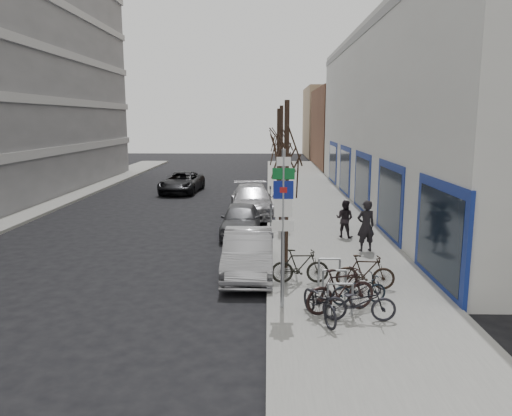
{
  "coord_description": "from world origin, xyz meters",
  "views": [
    {
      "loc": [
        2.02,
        -12.2,
        4.92
      ],
      "look_at": [
        1.63,
        4.12,
        2.0
      ],
      "focal_mm": 35.0,
      "sensor_mm": 36.0,
      "label": 1
    }
  ],
  "objects_px": {
    "meter_back": "(270,195)",
    "lane_car": "(182,182)",
    "highway_sign_pole": "(283,219)",
    "bike_near_left": "(320,299)",
    "meter_mid": "(271,215)",
    "bike_mid_curb": "(359,287)",
    "parked_car_front": "(248,253)",
    "parked_car_mid": "(241,219)",
    "bike_rack": "(334,281)",
    "bike_far_inner": "(365,272)",
    "pedestrian_near": "(366,226)",
    "bike_far_curb": "(359,299)",
    "bike_mid_inner": "(300,266)",
    "tree_mid": "(281,138)",
    "parked_car_back": "(252,200)",
    "pedestrian_far": "(345,218)",
    "meter_front": "(272,248)",
    "bike_near_right": "(341,290)",
    "tree_far": "(278,133)",
    "tree_near": "(287,145)"
  },
  "relations": [
    {
      "from": "tree_far",
      "to": "pedestrian_near",
      "type": "xyz_separation_m",
      "value": [
        2.99,
        -10.89,
        -3.01
      ]
    },
    {
      "from": "bike_far_curb",
      "to": "bike_far_inner",
      "type": "relative_size",
      "value": 1.05
    },
    {
      "from": "highway_sign_pole",
      "to": "meter_back",
      "type": "relative_size",
      "value": 3.31
    },
    {
      "from": "tree_far",
      "to": "lane_car",
      "type": "height_order",
      "value": "tree_far"
    },
    {
      "from": "tree_mid",
      "to": "parked_car_back",
      "type": "relative_size",
      "value": 1.03
    },
    {
      "from": "pedestrian_near",
      "to": "highway_sign_pole",
      "type": "bearing_deg",
      "value": 47.04
    },
    {
      "from": "tree_mid",
      "to": "tree_far",
      "type": "bearing_deg",
      "value": 90.0
    },
    {
      "from": "tree_mid",
      "to": "parked_car_front",
      "type": "bearing_deg",
      "value": -99.85
    },
    {
      "from": "bike_near_left",
      "to": "highway_sign_pole",
      "type": "bearing_deg",
      "value": 117.32
    },
    {
      "from": "tree_near",
      "to": "pedestrian_far",
      "type": "relative_size",
      "value": 3.54
    },
    {
      "from": "highway_sign_pole",
      "to": "bike_far_curb",
      "type": "xyz_separation_m",
      "value": [
        1.81,
        -0.83,
        -1.77
      ]
    },
    {
      "from": "parked_car_back",
      "to": "pedestrian_near",
      "type": "distance_m",
      "value": 8.74
    },
    {
      "from": "meter_front",
      "to": "parked_car_back",
      "type": "height_order",
      "value": "parked_car_back"
    },
    {
      "from": "meter_mid",
      "to": "bike_far_curb",
      "type": "xyz_separation_m",
      "value": [
        2.06,
        -9.34,
        -0.23
      ]
    },
    {
      "from": "meter_front",
      "to": "bike_near_right",
      "type": "height_order",
      "value": "meter_front"
    },
    {
      "from": "bike_mid_curb",
      "to": "bike_near_right",
      "type": "bearing_deg",
      "value": 122.88
    },
    {
      "from": "tree_far",
      "to": "lane_car",
      "type": "distance_m",
      "value": 8.56
    },
    {
      "from": "meter_mid",
      "to": "meter_front",
      "type": "bearing_deg",
      "value": -90.0
    },
    {
      "from": "bike_far_inner",
      "to": "bike_mid_curb",
      "type": "bearing_deg",
      "value": 165.31
    },
    {
      "from": "parked_car_mid",
      "to": "parked_car_back",
      "type": "relative_size",
      "value": 0.75
    },
    {
      "from": "meter_back",
      "to": "bike_mid_curb",
      "type": "height_order",
      "value": "meter_back"
    },
    {
      "from": "meter_mid",
      "to": "pedestrian_near",
      "type": "relative_size",
      "value": 0.67
    },
    {
      "from": "highway_sign_pole",
      "to": "pedestrian_near",
      "type": "distance_m",
      "value": 6.6
    },
    {
      "from": "parked_car_back",
      "to": "tree_mid",
      "type": "bearing_deg",
      "value": -70.0
    },
    {
      "from": "meter_mid",
      "to": "bike_mid_curb",
      "type": "height_order",
      "value": "meter_mid"
    },
    {
      "from": "highway_sign_pole",
      "to": "bike_rack",
      "type": "distance_m",
      "value": 2.36
    },
    {
      "from": "bike_rack",
      "to": "pedestrian_far",
      "type": "relative_size",
      "value": 1.45
    },
    {
      "from": "bike_far_curb",
      "to": "parked_car_front",
      "type": "height_order",
      "value": "parked_car_front"
    },
    {
      "from": "meter_mid",
      "to": "bike_near_left",
      "type": "height_order",
      "value": "meter_mid"
    },
    {
      "from": "meter_back",
      "to": "bike_far_inner",
      "type": "height_order",
      "value": "meter_back"
    },
    {
      "from": "bike_near_left",
      "to": "lane_car",
      "type": "xyz_separation_m",
      "value": [
        -7.07,
        21.88,
        0.01
      ]
    },
    {
      "from": "meter_front",
      "to": "bike_near_right",
      "type": "distance_m",
      "value": 3.73
    },
    {
      "from": "bike_mid_inner",
      "to": "meter_mid",
      "type": "bearing_deg",
      "value": 4.41
    },
    {
      "from": "bike_far_inner",
      "to": "pedestrian_near",
      "type": "relative_size",
      "value": 0.89
    },
    {
      "from": "bike_far_curb",
      "to": "parked_car_back",
      "type": "relative_size",
      "value": 0.33
    },
    {
      "from": "tree_mid",
      "to": "bike_mid_curb",
      "type": "bearing_deg",
      "value": -79.47
    },
    {
      "from": "bike_rack",
      "to": "pedestrian_far",
      "type": "distance_m",
      "value": 7.32
    },
    {
      "from": "meter_front",
      "to": "pedestrian_far",
      "type": "xyz_separation_m",
      "value": [
        3.0,
        4.79,
        0.01
      ]
    },
    {
      "from": "meter_back",
      "to": "bike_far_curb",
      "type": "relative_size",
      "value": 0.72
    },
    {
      "from": "tree_far",
      "to": "meter_front",
      "type": "bearing_deg",
      "value": -91.91
    },
    {
      "from": "meter_back",
      "to": "lane_car",
      "type": "relative_size",
      "value": 0.25
    },
    {
      "from": "bike_far_inner",
      "to": "bike_rack",
      "type": "bearing_deg",
      "value": 133.87
    },
    {
      "from": "meter_front",
      "to": "pedestrian_far",
      "type": "relative_size",
      "value": 0.82
    },
    {
      "from": "parked_car_front",
      "to": "parked_car_mid",
      "type": "bearing_deg",
      "value": 94.82
    },
    {
      "from": "bike_mid_inner",
      "to": "lane_car",
      "type": "distance_m",
      "value": 20.29
    },
    {
      "from": "bike_mid_inner",
      "to": "parked_car_mid",
      "type": "bearing_deg",
      "value": 14.54
    },
    {
      "from": "highway_sign_pole",
      "to": "meter_front",
      "type": "relative_size",
      "value": 3.31
    },
    {
      "from": "tree_near",
      "to": "meter_mid",
      "type": "relative_size",
      "value": 4.33
    },
    {
      "from": "bike_far_curb",
      "to": "pedestrian_far",
      "type": "relative_size",
      "value": 1.13
    },
    {
      "from": "meter_front",
      "to": "bike_mid_inner",
      "type": "relative_size",
      "value": 0.74
    }
  ]
}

